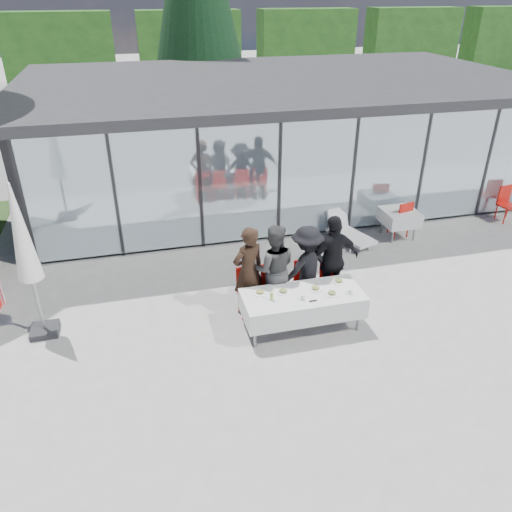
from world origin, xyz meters
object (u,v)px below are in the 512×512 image
at_px(diner_b, 273,269).
at_px(diner_d, 333,260).
at_px(diner_chair_a, 249,289).
at_px(diner_a, 248,271).
at_px(diner_c, 306,267).
at_px(market_umbrella, 23,242).
at_px(folded_eyeglasses, 313,301).
at_px(diner_chair_c, 305,281).
at_px(plate_d, 339,281).
at_px(dining_table, 302,303).
at_px(plate_extra, 332,293).
at_px(juice_bottle, 272,296).
at_px(diner_chair_b, 273,285).
at_px(plate_a, 260,292).
at_px(spare_chair_a, 506,202).
at_px(spare_table_right, 399,217).
at_px(spare_chair_b, 402,217).
at_px(plate_c, 316,288).
at_px(lounger, 347,231).
at_px(diner_chair_d, 331,278).
at_px(plate_b, 283,291).

xyz_separation_m(diner_b, diner_d, (1.24, 0.00, 0.03)).
bearing_deg(diner_chair_a, diner_a, -90.00).
relative_size(diner_c, market_umbrella, 0.58).
bearing_deg(folded_eyeglasses, diner_chair_c, 77.84).
xyz_separation_m(diner_a, plate_d, (1.67, -0.52, -0.16)).
height_order(dining_table, plate_extra, plate_extra).
distance_m(plate_extra, juice_bottle, 1.14).
xyz_separation_m(diner_d, juice_bottle, (-1.50, -0.80, -0.12)).
distance_m(diner_chair_b, plate_a, 0.72).
distance_m(diner_c, plate_a, 1.22).
relative_size(diner_d, spare_chair_a, 1.95).
bearing_deg(diner_b, spare_table_right, -138.10).
xyz_separation_m(diner_a, spare_chair_b, (4.61, 2.36, -0.40)).
distance_m(diner_c, diner_d, 0.56).
xyz_separation_m(diner_c, spare_table_right, (3.35, 2.35, -0.31)).
xyz_separation_m(juice_bottle, spare_table_right, (4.29, 3.16, -0.28)).
height_order(diner_chair_a, spare_chair_b, same).
distance_m(diner_c, plate_c, 0.67).
bearing_deg(spare_table_right, dining_table, -139.82).
bearing_deg(folded_eyeglasses, dining_table, 109.61).
bearing_deg(diner_d, spare_table_right, -146.49).
bearing_deg(diner_b, diner_a, 11.62).
distance_m(dining_table, plate_c, 0.38).
height_order(plate_d, juice_bottle, juice_bottle).
bearing_deg(spare_table_right, plate_c, -138.42).
xyz_separation_m(diner_a, diner_c, (1.18, 0.00, -0.07)).
bearing_deg(diner_chair_c, juice_bottle, -139.37).
bearing_deg(plate_d, lounger, 63.43).
bearing_deg(diner_chair_a, dining_table, -41.01).
bearing_deg(diner_a, diner_chair_d, 160.13).
distance_m(diner_chair_d, plate_b, 1.38).
distance_m(dining_table, diner_chair_b, 0.83).
bearing_deg(spare_chair_b, plate_b, -144.05).
distance_m(diner_b, spare_chair_a, 7.88).
xyz_separation_m(plate_b, plate_d, (1.15, 0.09, 0.00)).
height_order(dining_table, market_umbrella, market_umbrella).
bearing_deg(plate_a, market_umbrella, 168.83).
xyz_separation_m(plate_d, spare_chair_a, (6.26, 3.14, -0.24)).
bearing_deg(folded_eyeglasses, diner_b, 114.02).
bearing_deg(folded_eyeglasses, lounger, 57.87).
bearing_deg(folded_eyeglasses, plate_b, 136.59).
bearing_deg(diner_c, plate_a, 6.77).
distance_m(diner_chair_c, diner_chair_d, 0.56).
bearing_deg(diner_chair_c, diner_chair_b, 180.00).
xyz_separation_m(diner_chair_b, diner_chair_d, (1.24, 0.00, 0.00)).
xyz_separation_m(diner_d, plate_extra, (-0.36, -0.89, -0.18)).
distance_m(diner_chair_d, spare_chair_b, 3.72).
relative_size(diner_chair_b, diner_c, 0.56).
height_order(diner_chair_b, plate_b, diner_chair_b).
relative_size(diner_b, diner_chair_b, 1.90).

